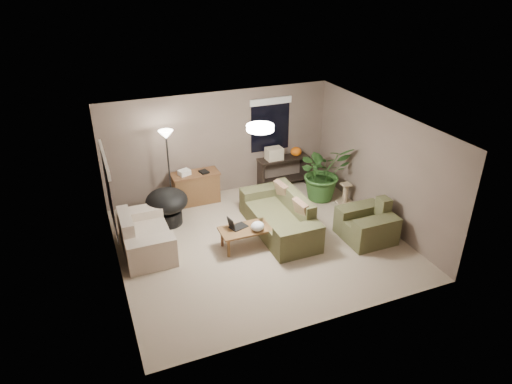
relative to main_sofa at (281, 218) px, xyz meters
name	(u,v)px	position (x,y,z in m)	size (l,w,h in m)	color
room_shell	(260,187)	(-0.58, -0.25, 0.96)	(5.50, 5.50, 5.50)	tan
main_sofa	(281,218)	(0.00, 0.00, 0.00)	(0.95, 2.20, 0.85)	#4C4C2D
throw_pillows	(292,201)	(0.26, 0.00, 0.36)	(0.28, 1.37, 0.47)	#8C7251
loveseat	(144,237)	(-2.78, 0.34, 0.00)	(0.90, 1.60, 0.85)	beige
armchair	(367,225)	(1.52, -0.92, 0.00)	(0.95, 1.00, 0.85)	brown
coffee_table	(245,231)	(-0.91, -0.30, 0.06)	(1.00, 0.55, 0.42)	brown
laptop	(235,225)	(-1.07, -0.20, 0.19)	(0.41, 0.32, 0.24)	black
plastic_bag	(258,226)	(-0.71, -0.45, 0.22)	(0.26, 0.24, 0.19)	white
desk	(196,188)	(-1.30, 1.91, 0.08)	(1.10, 0.50, 0.75)	brown
desk_papers	(188,172)	(-1.45, 1.90, 0.51)	(0.71, 0.31, 0.12)	silver
console_table	(283,169)	(0.98, 1.98, 0.14)	(1.30, 0.40, 0.75)	black
pumpkin	(296,152)	(1.33, 1.98, 0.57)	(0.27, 0.27, 0.22)	orange
cardboard_box	(274,154)	(0.73, 1.98, 0.60)	(0.40, 0.30, 0.30)	beige
papasan_chair	(167,204)	(-2.13, 1.19, 0.17)	(1.02, 1.02, 0.80)	black
floor_lamp	(167,144)	(-1.91, 1.76, 1.30)	(0.32, 0.32, 1.91)	black
ceiling_fixture	(260,128)	(-0.58, -0.25, 2.15)	(0.50, 0.50, 0.10)	white
houseplant	(323,178)	(1.55, 0.99, 0.24)	(1.23, 1.36, 1.06)	#2D5923
cat_scratching_post	(345,195)	(1.92, 0.54, -0.08)	(0.32, 0.32, 0.50)	tan
window_left	(107,179)	(-3.31, 0.05, 1.49)	(0.05, 1.56, 1.33)	black
window_back	(270,116)	(0.72, 2.22, 1.49)	(1.06, 0.05, 1.33)	black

